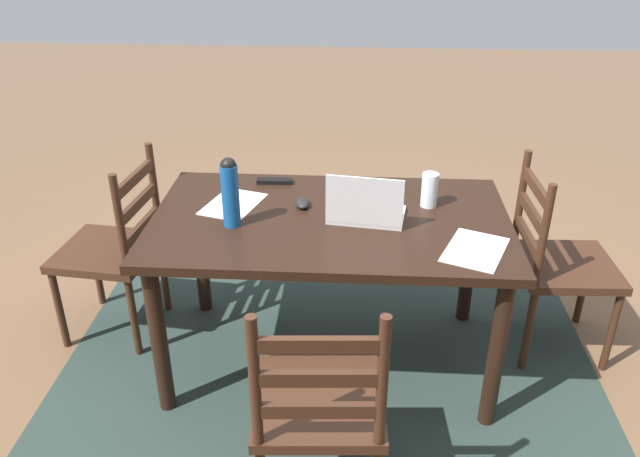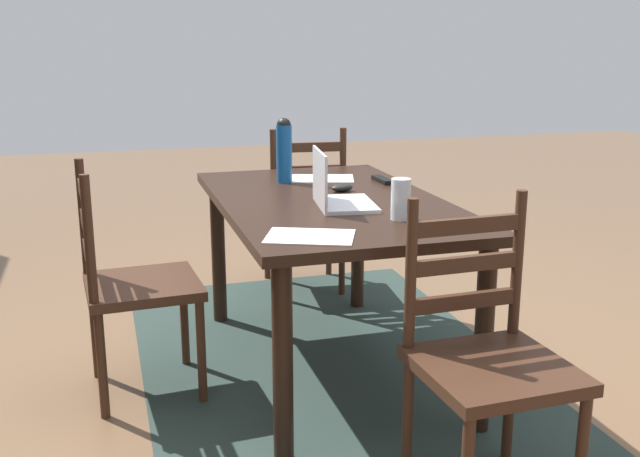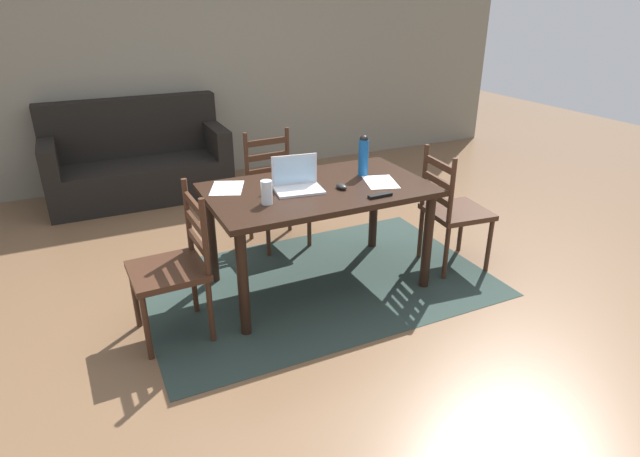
# 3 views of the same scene
# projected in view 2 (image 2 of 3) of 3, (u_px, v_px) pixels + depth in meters

# --- Properties ---
(ground_plane) EXTENTS (14.00, 14.00, 0.00)m
(ground_plane) POSITION_uv_depth(u_px,v_px,m) (329.00, 366.00, 3.32)
(ground_plane) COLOR brown
(area_rug) EXTENTS (2.51, 1.61, 0.01)m
(area_rug) POSITION_uv_depth(u_px,v_px,m) (329.00, 365.00, 3.32)
(area_rug) COLOR #283833
(area_rug) RESTS_ON ground
(dining_table) EXTENTS (1.54, 0.91, 0.76)m
(dining_table) POSITION_uv_depth(u_px,v_px,m) (329.00, 221.00, 3.16)
(dining_table) COLOR black
(dining_table) RESTS_ON ground
(chair_far_head) EXTENTS (0.47, 0.47, 0.95)m
(chair_far_head) POSITION_uv_depth(u_px,v_px,m) (132.00, 284.00, 2.98)
(chair_far_head) COLOR #3D2316
(chair_far_head) RESTS_ON ground
(chair_left_near) EXTENTS (0.46, 0.46, 0.95)m
(chair_left_near) POSITION_uv_depth(u_px,v_px,m) (487.00, 361.00, 2.27)
(chair_left_near) COLOR #3D2316
(chair_left_near) RESTS_ON ground
(chair_right_near) EXTENTS (0.48, 0.48, 0.95)m
(chair_right_near) POSITION_uv_depth(u_px,v_px,m) (304.00, 211.00, 4.24)
(chair_right_near) COLOR #3D2316
(chair_right_near) RESTS_ON ground
(laptop) EXTENTS (0.35, 0.26, 0.23)m
(laptop) POSITION_uv_depth(u_px,v_px,m) (334.00, 192.00, 2.97)
(laptop) COLOR silver
(laptop) RESTS_ON dining_table
(water_bottle) EXTENTS (0.07, 0.07, 0.30)m
(water_bottle) POSITION_uv_depth(u_px,v_px,m) (284.00, 149.00, 3.45)
(water_bottle) COLOR #145199
(water_bottle) RESTS_ON dining_table
(drinking_glass) EXTENTS (0.07, 0.07, 0.15)m
(drinking_glass) POSITION_uv_depth(u_px,v_px,m) (401.00, 199.00, 2.75)
(drinking_glass) COLOR silver
(drinking_glass) RESTS_ON dining_table
(computer_mouse) EXTENTS (0.07, 0.11, 0.03)m
(computer_mouse) POSITION_uv_depth(u_px,v_px,m) (342.00, 188.00, 3.27)
(computer_mouse) COLOR black
(computer_mouse) RESTS_ON dining_table
(tv_remote) EXTENTS (0.17, 0.05, 0.02)m
(tv_remote) POSITION_uv_depth(u_px,v_px,m) (382.00, 180.00, 3.49)
(tv_remote) COLOR black
(tv_remote) RESTS_ON dining_table
(paper_stack_left) EXTENTS (0.31, 0.35, 0.00)m
(paper_stack_left) POSITION_uv_depth(u_px,v_px,m) (310.00, 236.00, 2.53)
(paper_stack_left) COLOR white
(paper_stack_left) RESTS_ON dining_table
(paper_stack_right) EXTENTS (0.29, 0.34, 0.00)m
(paper_stack_right) POSITION_uv_depth(u_px,v_px,m) (322.00, 178.00, 3.57)
(paper_stack_right) COLOR white
(paper_stack_right) RESTS_ON dining_table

